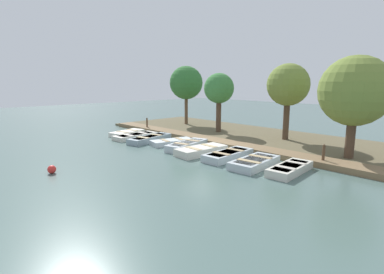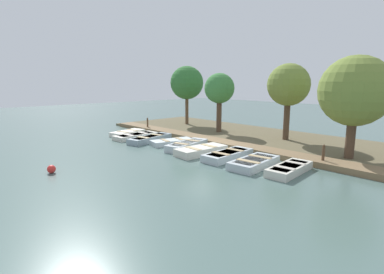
{
  "view_description": "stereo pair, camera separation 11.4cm",
  "coord_description": "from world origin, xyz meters",
  "px_view_note": "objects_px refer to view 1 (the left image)",
  "views": [
    {
      "loc": [
        12.4,
        12.31,
        3.92
      ],
      "look_at": [
        0.31,
        -0.48,
        0.65
      ],
      "focal_mm": 28.0,
      "sensor_mm": 36.0,
      "label": 1
    },
    {
      "loc": [
        12.31,
        12.39,
        3.92
      ],
      "look_at": [
        0.31,
        -0.48,
        0.65
      ],
      "focal_mm": 28.0,
      "sensor_mm": 36.0,
      "label": 2
    }
  ],
  "objects_px": {
    "rowboat_8": "(290,169)",
    "mooring_post_far": "(323,155)",
    "park_tree_center": "(288,85)",
    "rowboat_4": "(187,145)",
    "rowboat_3": "(172,142)",
    "rowboat_5": "(201,150)",
    "rowboat_2": "(150,139)",
    "mooring_post_near": "(147,124)",
    "park_tree_left": "(219,89)",
    "rowboat_1": "(135,136)",
    "rowboat_7": "(254,162)",
    "park_tree_right": "(355,91)",
    "rowboat_0": "(127,133)",
    "rowboat_6": "(228,155)",
    "buoy": "(52,169)",
    "park_tree_far_left": "(186,83)"
  },
  "relations": [
    {
      "from": "rowboat_0",
      "to": "rowboat_3",
      "type": "relative_size",
      "value": 0.99
    },
    {
      "from": "rowboat_5",
      "to": "park_tree_right",
      "type": "height_order",
      "value": "park_tree_right"
    },
    {
      "from": "rowboat_0",
      "to": "rowboat_7",
      "type": "xyz_separation_m",
      "value": [
        0.1,
        11.37,
        0.02
      ]
    },
    {
      "from": "park_tree_far_left",
      "to": "rowboat_1",
      "type": "bearing_deg",
      "value": 16.68
    },
    {
      "from": "rowboat_6",
      "to": "rowboat_1",
      "type": "bearing_deg",
      "value": -90.25
    },
    {
      "from": "buoy",
      "to": "park_tree_right",
      "type": "distance_m",
      "value": 14.41
    },
    {
      "from": "rowboat_1",
      "to": "park_tree_left",
      "type": "distance_m",
      "value": 7.0
    },
    {
      "from": "rowboat_8",
      "to": "mooring_post_far",
      "type": "xyz_separation_m",
      "value": [
        -2.08,
        0.53,
        0.35
      ]
    },
    {
      "from": "rowboat_2",
      "to": "park_tree_center",
      "type": "distance_m",
      "value": 9.59
    },
    {
      "from": "rowboat_2",
      "to": "park_tree_left",
      "type": "xyz_separation_m",
      "value": [
        -5.49,
        1.18,
        3.17
      ]
    },
    {
      "from": "rowboat_2",
      "to": "park_tree_left",
      "type": "distance_m",
      "value": 6.44
    },
    {
      "from": "park_tree_center",
      "to": "rowboat_1",
      "type": "bearing_deg",
      "value": -50.41
    },
    {
      "from": "rowboat_5",
      "to": "rowboat_8",
      "type": "relative_size",
      "value": 1.07
    },
    {
      "from": "park_tree_right",
      "to": "rowboat_4",
      "type": "bearing_deg",
      "value": -62.4
    },
    {
      "from": "rowboat_0",
      "to": "rowboat_3",
      "type": "bearing_deg",
      "value": 79.59
    },
    {
      "from": "rowboat_7",
      "to": "mooring_post_far",
      "type": "height_order",
      "value": "mooring_post_far"
    },
    {
      "from": "park_tree_left",
      "to": "park_tree_center",
      "type": "relative_size",
      "value": 0.9
    },
    {
      "from": "buoy",
      "to": "park_tree_far_left",
      "type": "height_order",
      "value": "park_tree_far_left"
    },
    {
      "from": "rowboat_6",
      "to": "rowboat_8",
      "type": "bearing_deg",
      "value": 88.71
    },
    {
      "from": "rowboat_7",
      "to": "rowboat_4",
      "type": "bearing_deg",
      "value": -98.14
    },
    {
      "from": "buoy",
      "to": "park_tree_far_left",
      "type": "distance_m",
      "value": 15.64
    },
    {
      "from": "mooring_post_near",
      "to": "rowboat_3",
      "type": "bearing_deg",
      "value": 70.3
    },
    {
      "from": "rowboat_3",
      "to": "rowboat_8",
      "type": "height_order",
      "value": "rowboat_8"
    },
    {
      "from": "mooring_post_near",
      "to": "rowboat_2",
      "type": "bearing_deg",
      "value": 57.26
    },
    {
      "from": "rowboat_6",
      "to": "park_tree_right",
      "type": "relative_size",
      "value": 0.6
    },
    {
      "from": "mooring_post_far",
      "to": "park_tree_center",
      "type": "relative_size",
      "value": 0.21
    },
    {
      "from": "rowboat_8",
      "to": "mooring_post_far",
      "type": "height_order",
      "value": "mooring_post_far"
    },
    {
      "from": "rowboat_2",
      "to": "park_tree_right",
      "type": "xyz_separation_m",
      "value": [
        -4.29,
        10.91,
        3.26
      ]
    },
    {
      "from": "park_tree_left",
      "to": "park_tree_right",
      "type": "xyz_separation_m",
      "value": [
        1.2,
        9.73,
        0.09
      ]
    },
    {
      "from": "rowboat_0",
      "to": "park_tree_right",
      "type": "xyz_separation_m",
      "value": [
        -4.11,
        14.04,
        3.28
      ]
    },
    {
      "from": "rowboat_2",
      "to": "mooring_post_far",
      "type": "relative_size",
      "value": 3.28
    },
    {
      "from": "rowboat_4",
      "to": "mooring_post_far",
      "type": "height_order",
      "value": "mooring_post_far"
    },
    {
      "from": "rowboat_3",
      "to": "mooring_post_far",
      "type": "relative_size",
      "value": 2.72
    },
    {
      "from": "rowboat_8",
      "to": "park_tree_center",
      "type": "xyz_separation_m",
      "value": [
        -6.04,
        -3.67,
        3.49
      ]
    },
    {
      "from": "rowboat_0",
      "to": "park_tree_left",
      "type": "relative_size",
      "value": 0.62
    },
    {
      "from": "rowboat_3",
      "to": "park_tree_center",
      "type": "bearing_deg",
      "value": 156.7
    },
    {
      "from": "rowboat_1",
      "to": "rowboat_7",
      "type": "xyz_separation_m",
      "value": [
        -0.14,
        9.89,
        0.03
      ]
    },
    {
      "from": "rowboat_0",
      "to": "park_tree_center",
      "type": "height_order",
      "value": "park_tree_center"
    },
    {
      "from": "rowboat_4",
      "to": "rowboat_8",
      "type": "relative_size",
      "value": 1.14
    },
    {
      "from": "rowboat_3",
      "to": "rowboat_5",
      "type": "bearing_deg",
      "value": 94.56
    },
    {
      "from": "rowboat_3",
      "to": "park_tree_center",
      "type": "height_order",
      "value": "park_tree_center"
    },
    {
      "from": "rowboat_8",
      "to": "mooring_post_near",
      "type": "relative_size",
      "value": 2.68
    },
    {
      "from": "rowboat_0",
      "to": "mooring_post_near",
      "type": "distance_m",
      "value": 2.42
    },
    {
      "from": "mooring_post_near",
      "to": "buoy",
      "type": "xyz_separation_m",
      "value": [
        9.67,
        6.69,
        -0.35
      ]
    },
    {
      "from": "rowboat_3",
      "to": "rowboat_4",
      "type": "distance_m",
      "value": 1.58
    },
    {
      "from": "rowboat_6",
      "to": "buoy",
      "type": "relative_size",
      "value": 8.6
    },
    {
      "from": "park_tree_right",
      "to": "rowboat_0",
      "type": "bearing_deg",
      "value": -73.69
    },
    {
      "from": "rowboat_8",
      "to": "park_tree_left",
      "type": "xyz_separation_m",
      "value": [
        -5.1,
        -8.71,
        3.18
      ]
    },
    {
      "from": "rowboat_2",
      "to": "mooring_post_near",
      "type": "distance_m",
      "value": 4.58
    },
    {
      "from": "mooring_post_far",
      "to": "park_tree_right",
      "type": "bearing_deg",
      "value": 164.79
    }
  ]
}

